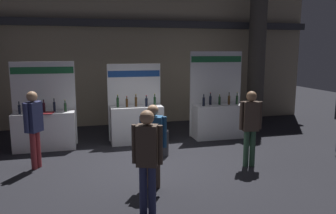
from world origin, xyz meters
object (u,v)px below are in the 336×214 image
(exhibitor_booth_0, at_px, (45,127))
(exhibitor_booth_1, at_px, (136,121))
(visitor_1, at_px, (147,154))
(exhibitor_booth_2, at_px, (219,117))
(visitor_2, at_px, (250,123))
(visitor_3, at_px, (34,123))
(trash_bin, at_px, (161,143))
(visitor_4, at_px, (153,139))

(exhibitor_booth_0, xyz_separation_m, exhibitor_booth_1, (2.47, 0.03, 0.01))
(exhibitor_booth_0, bearing_deg, visitor_1, -65.05)
(exhibitor_booth_2, relative_size, visitor_2, 1.50)
(exhibitor_booth_0, distance_m, visitor_1, 4.69)
(exhibitor_booth_0, relative_size, visitor_3, 1.33)
(visitor_1, bearing_deg, trash_bin, -85.01)
(visitor_3, distance_m, visitor_4, 2.87)
(exhibitor_booth_2, bearing_deg, visitor_4, -130.27)
(visitor_4, bearing_deg, trash_bin, 94.77)
(trash_bin, bearing_deg, visitor_2, -35.29)
(exhibitor_booth_2, xyz_separation_m, trash_bin, (-2.10, -1.31, -0.31))
(exhibitor_booth_0, height_order, visitor_2, exhibitor_booth_0)
(exhibitor_booth_1, height_order, exhibitor_booth_2, exhibitor_booth_2)
(trash_bin, height_order, visitor_2, visitor_2)
(exhibitor_booth_2, height_order, trash_bin, exhibitor_booth_2)
(exhibitor_booth_0, distance_m, exhibitor_booth_2, 4.96)
(trash_bin, distance_m, visitor_1, 3.10)
(visitor_3, bearing_deg, trash_bin, -55.05)
(exhibitor_booth_2, relative_size, visitor_3, 1.49)
(exhibitor_booth_2, height_order, visitor_4, exhibitor_booth_2)
(exhibitor_booth_0, xyz_separation_m, exhibitor_booth_2, (4.96, -0.05, 0.03))
(visitor_2, bearing_deg, trash_bin, 153.14)
(visitor_3, relative_size, visitor_4, 1.07)
(visitor_1, relative_size, visitor_3, 0.98)
(exhibitor_booth_0, bearing_deg, exhibitor_booth_2, -0.53)
(exhibitor_booth_2, relative_size, trash_bin, 3.98)
(visitor_1, xyz_separation_m, visitor_2, (2.65, 1.64, 0.01))
(trash_bin, height_order, visitor_3, visitor_3)
(visitor_2, relative_size, visitor_3, 0.99)
(trash_bin, bearing_deg, exhibitor_booth_1, 106.08)
(visitor_2, xyz_separation_m, visitor_3, (-4.67, 1.07, 0.02))
(exhibitor_booth_1, distance_m, visitor_4, 3.27)
(exhibitor_booth_1, bearing_deg, trash_bin, -73.92)
(exhibitor_booth_1, height_order, visitor_3, exhibitor_booth_1)
(exhibitor_booth_1, xyz_separation_m, trash_bin, (0.40, -1.38, -0.28))
(visitor_1, height_order, visitor_3, visitor_3)
(exhibitor_booth_1, relative_size, trash_bin, 3.44)
(exhibitor_booth_2, xyz_separation_m, visitor_1, (-2.99, -4.19, 0.38))
(trash_bin, relative_size, visitor_2, 0.38)
(visitor_3, bearing_deg, visitor_2, -71.38)
(trash_bin, height_order, visitor_1, visitor_1)
(exhibitor_booth_1, height_order, visitor_4, exhibitor_booth_1)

